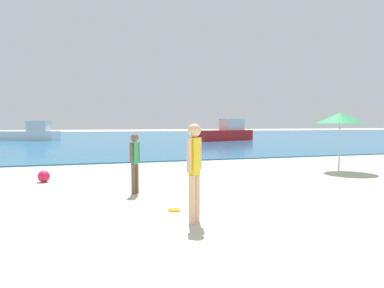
{
  "coord_description": "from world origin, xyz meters",
  "views": [
    {
      "loc": [
        -3.27,
        -2.29,
        1.72
      ],
      "look_at": [
        -0.45,
        6.71,
        1.16
      ],
      "focal_mm": 32.01,
      "sensor_mm": 36.0,
      "label": 1
    }
  ],
  "objects_px": {
    "person_standing": "(194,167)",
    "person_distant": "(135,160)",
    "boat_near": "(225,133)",
    "frisbee": "(174,210)",
    "beach_umbrella": "(340,118)",
    "beach_ball": "(44,176)",
    "boat_far": "(31,133)"
  },
  "relations": [
    {
      "from": "person_standing",
      "to": "person_distant",
      "type": "height_order",
      "value": "person_standing"
    },
    {
      "from": "person_distant",
      "to": "beach_umbrella",
      "type": "height_order",
      "value": "beach_umbrella"
    },
    {
      "from": "beach_ball",
      "to": "beach_umbrella",
      "type": "height_order",
      "value": "beach_umbrella"
    },
    {
      "from": "beach_ball",
      "to": "beach_umbrella",
      "type": "distance_m",
      "value": 10.15
    },
    {
      "from": "person_standing",
      "to": "boat_far",
      "type": "height_order",
      "value": "boat_far"
    },
    {
      "from": "boat_far",
      "to": "beach_ball",
      "type": "relative_size",
      "value": 17.39
    },
    {
      "from": "frisbee",
      "to": "boat_near",
      "type": "height_order",
      "value": "boat_near"
    },
    {
      "from": "boat_far",
      "to": "beach_ball",
      "type": "xyz_separation_m",
      "value": [
        4.01,
        -27.07,
        -0.56
      ]
    },
    {
      "from": "boat_near",
      "to": "beach_ball",
      "type": "height_order",
      "value": "boat_near"
    },
    {
      "from": "frisbee",
      "to": "beach_umbrella",
      "type": "xyz_separation_m",
      "value": [
        7.14,
        3.69,
        1.91
      ]
    },
    {
      "from": "person_distant",
      "to": "beach_ball",
      "type": "height_order",
      "value": "person_distant"
    },
    {
      "from": "person_distant",
      "to": "beach_ball",
      "type": "xyz_separation_m",
      "value": [
        -2.34,
        2.46,
        -0.67
      ]
    },
    {
      "from": "person_standing",
      "to": "boat_near",
      "type": "distance_m",
      "value": 28.7
    },
    {
      "from": "boat_near",
      "to": "boat_far",
      "type": "distance_m",
      "value": 19.66
    },
    {
      "from": "boat_near",
      "to": "beach_umbrella",
      "type": "distance_m",
      "value": 22.12
    },
    {
      "from": "beach_umbrella",
      "to": "person_distant",
      "type": "bearing_deg",
      "value": -166.8
    },
    {
      "from": "frisbee",
      "to": "boat_near",
      "type": "distance_m",
      "value": 27.92
    },
    {
      "from": "person_standing",
      "to": "beach_umbrella",
      "type": "distance_m",
      "value": 8.45
    },
    {
      "from": "boat_far",
      "to": "beach_umbrella",
      "type": "relative_size",
      "value": 2.83
    },
    {
      "from": "frisbee",
      "to": "person_distant",
      "type": "bearing_deg",
      "value": 104.72
    },
    {
      "from": "person_distant",
      "to": "boat_far",
      "type": "distance_m",
      "value": 30.2
    },
    {
      "from": "person_standing",
      "to": "frisbee",
      "type": "distance_m",
      "value": 1.35
    },
    {
      "from": "boat_near",
      "to": "boat_far",
      "type": "bearing_deg",
      "value": -37.78
    },
    {
      "from": "person_standing",
      "to": "frisbee",
      "type": "xyz_separation_m",
      "value": [
        -0.13,
        0.93,
        -0.97
      ]
    },
    {
      "from": "beach_ball",
      "to": "boat_far",
      "type": "bearing_deg",
      "value": 98.42
    },
    {
      "from": "beach_umbrella",
      "to": "beach_ball",
      "type": "bearing_deg",
      "value": 176.19
    },
    {
      "from": "frisbee",
      "to": "boat_far",
      "type": "xyz_separation_m",
      "value": [
        -6.84,
        31.43,
        0.72
      ]
    },
    {
      "from": "person_standing",
      "to": "person_distant",
      "type": "xyz_separation_m",
      "value": [
        -0.63,
        2.83,
        -0.14
      ]
    },
    {
      "from": "beach_umbrella",
      "to": "boat_far",
      "type": "bearing_deg",
      "value": 116.75
    },
    {
      "from": "frisbee",
      "to": "boat_near",
      "type": "bearing_deg",
      "value": 64.93
    },
    {
      "from": "boat_near",
      "to": "beach_umbrella",
      "type": "xyz_separation_m",
      "value": [
        -4.69,
        -21.59,
        1.12
      ]
    },
    {
      "from": "person_standing",
      "to": "boat_far",
      "type": "relative_size",
      "value": 0.29
    }
  ]
}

